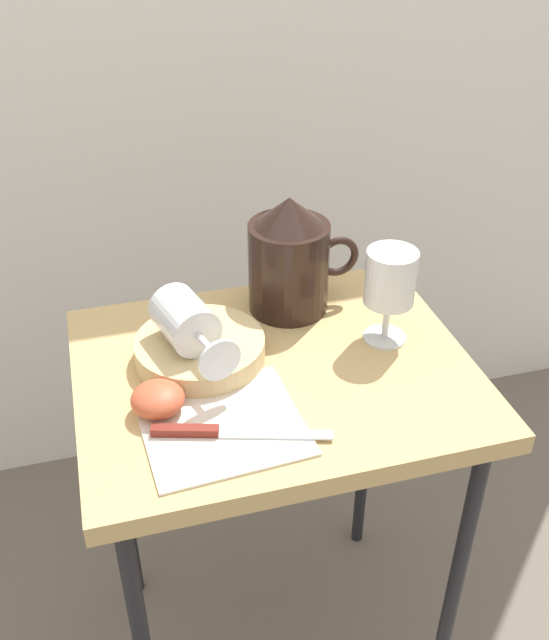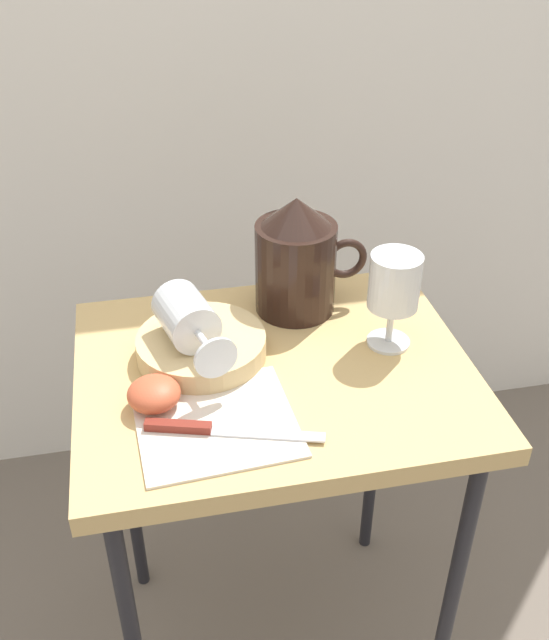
{
  "view_description": "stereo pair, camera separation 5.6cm",
  "coord_description": "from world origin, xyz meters",
  "views": [
    {
      "loc": [
        -0.22,
        -0.79,
        1.3
      ],
      "look_at": [
        0.0,
        0.0,
        0.74
      ],
      "focal_mm": 40.99,
      "sensor_mm": 36.0,
      "label": 1
    },
    {
      "loc": [
        -0.17,
        -0.81,
        1.3
      ],
      "look_at": [
        0.0,
        0.0,
        0.74
      ],
      "focal_mm": 40.99,
      "sensor_mm": 36.0,
      "label": 2
    }
  ],
  "objects": [
    {
      "name": "linen_napkin",
      "position": [
        -0.1,
        -0.1,
        0.66
      ],
      "size": [
        0.21,
        0.2,
        0.0
      ],
      "primitive_type": "cube",
      "rotation": [
        0.0,
        0.0,
        0.06
      ],
      "color": "silver",
      "rests_on": "table"
    },
    {
      "name": "wine_glass_upright",
      "position": [
        0.18,
        0.02,
        0.76
      ],
      "size": [
        0.07,
        0.07,
        0.15
      ],
      "color": "silver",
      "rests_on": "table"
    },
    {
      "name": "knife",
      "position": [
        -0.11,
        -0.12,
        0.67
      ],
      "size": [
        0.22,
        0.08,
        0.01
      ],
      "color": "silver",
      "rests_on": "linen_napkin"
    },
    {
      "name": "ground_plane",
      "position": [
        0.0,
        0.0,
        0.0
      ],
      "size": [
        6.0,
        6.0,
        0.0
      ],
      "primitive_type": "plane",
      "color": "#665B51"
    },
    {
      "name": "basket_tray",
      "position": [
        -0.1,
        0.05,
        0.68
      ],
      "size": [
        0.19,
        0.19,
        0.03
      ],
      "primitive_type": "cylinder",
      "color": "tan",
      "rests_on": "table"
    },
    {
      "name": "wine_glass_tipped_near",
      "position": [
        -0.11,
        0.04,
        0.73
      ],
      "size": [
        0.1,
        0.17,
        0.07
      ],
      "color": "silver",
      "rests_on": "basket_tray"
    },
    {
      "name": "curtain_drape",
      "position": [
        0.0,
        0.62,
        0.93
      ],
      "size": [
        2.4,
        0.03,
        1.86
      ],
      "primitive_type": "cube",
      "color": "silver",
      "rests_on": "ground_plane"
    },
    {
      "name": "table",
      "position": [
        0.0,
        0.0,
        0.59
      ],
      "size": [
        0.56,
        0.45,
        0.66
      ],
      "color": "tan",
      "rests_on": "ground_plane"
    },
    {
      "name": "apple_half_left",
      "position": [
        -0.17,
        -0.05,
        0.69
      ],
      "size": [
        0.07,
        0.07,
        0.04
      ],
      "primitive_type": "ellipsoid",
      "color": "#C15133",
      "rests_on": "linen_napkin"
    },
    {
      "name": "pitcher",
      "position": [
        0.06,
        0.15,
        0.74
      ],
      "size": [
        0.18,
        0.13,
        0.19
      ],
      "color": "black",
      "rests_on": "table"
    }
  ]
}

